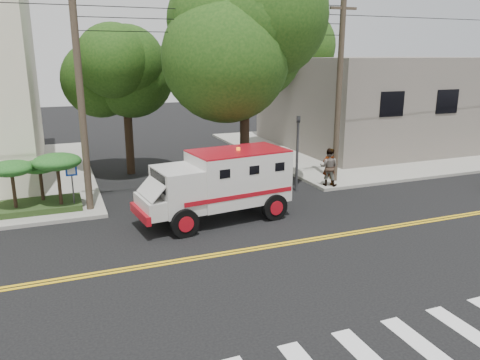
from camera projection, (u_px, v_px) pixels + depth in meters
name	position (u px, v px, depth m)	size (l,w,h in m)	color
ground	(275.00, 246.00, 16.00)	(100.00, 100.00, 0.00)	black
sidewalk_ne	(365.00, 146.00, 32.89)	(17.00, 17.00, 0.15)	gray
building_right	(381.00, 101.00, 33.07)	(14.00, 12.00, 6.00)	slate
utility_pole_left	(81.00, 103.00, 18.24)	(0.28, 0.28, 9.00)	#382D23
utility_pole_right	(339.00, 93.00, 22.63)	(0.28, 0.28, 9.00)	#382D23
tree_main	(257.00, 34.00, 20.39)	(6.08, 5.70, 9.85)	black
tree_left	(132.00, 66.00, 24.15)	(4.48, 4.20, 7.70)	black
tree_right	(294.00, 58.00, 31.72)	(4.80, 4.50, 8.20)	black
traffic_signal	(297.00, 145.00, 21.80)	(0.15, 0.18, 3.60)	#3F3F42
accessibility_sign	(72.00, 181.00, 18.99)	(0.45, 0.10, 2.02)	#3F3F42
palm_planter	(39.00, 174.00, 18.89)	(3.52, 2.63, 2.36)	#1E3314
armored_truck	(221.00, 181.00, 18.19)	(6.19, 3.01, 2.71)	silver
pedestrian_a	(329.00, 167.00, 22.61)	(0.67, 0.44, 1.83)	gray
pedestrian_b	(329.00, 167.00, 22.61)	(0.89, 0.69, 1.83)	gray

